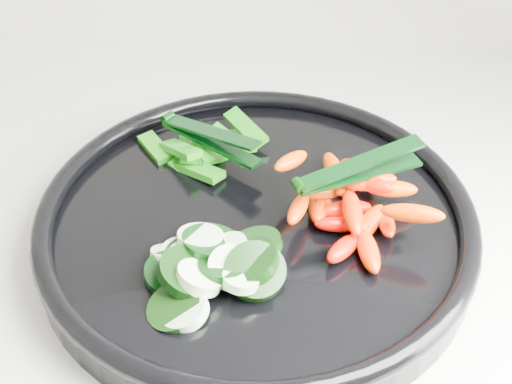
{
  "coord_description": "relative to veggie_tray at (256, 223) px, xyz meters",
  "views": [
    {
      "loc": [
        -0.4,
        1.2,
        1.36
      ],
      "look_at": [
        -0.44,
        1.65,
        0.99
      ],
      "focal_mm": 50.0,
      "sensor_mm": 36.0,
      "label": 1
    }
  ],
  "objects": [
    {
      "name": "cucumber_pile",
      "position": [
        -0.03,
        -0.07,
        0.01
      ],
      "size": [
        0.13,
        0.12,
        0.04
      ],
      "color": "black",
      "rests_on": "veggie_tray"
    },
    {
      "name": "tong_pepper",
      "position": [
        -0.05,
        0.08,
        0.03
      ],
      "size": [
        0.1,
        0.07,
        0.02
      ],
      "color": "black",
      "rests_on": "pepper_pile"
    },
    {
      "name": "carrot_pile",
      "position": [
        0.08,
        0.01,
        0.02
      ],
      "size": [
        0.14,
        0.15,
        0.05
      ],
      "color": "#EC4F00",
      "rests_on": "veggie_tray"
    },
    {
      "name": "veggie_tray",
      "position": [
        0.0,
        0.0,
        0.0
      ],
      "size": [
        0.41,
        0.41,
        0.04
      ],
      "color": "black",
      "rests_on": "counter"
    },
    {
      "name": "pepper_pile",
      "position": [
        -0.06,
        0.09,
        0.01
      ],
      "size": [
        0.13,
        0.1,
        0.04
      ],
      "color": "#106309",
      "rests_on": "veggie_tray"
    },
    {
      "name": "tong_carrot",
      "position": [
        0.08,
        0.01,
        0.05
      ],
      "size": [
        0.11,
        0.06,
        0.02
      ],
      "color": "black",
      "rests_on": "carrot_pile"
    }
  ]
}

